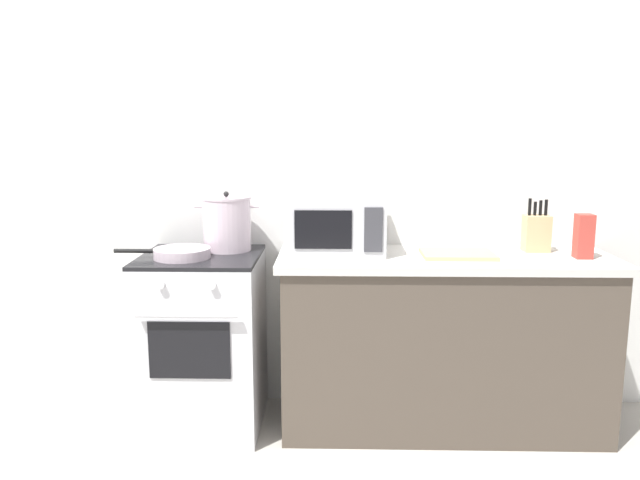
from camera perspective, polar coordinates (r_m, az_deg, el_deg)
name	(u,v)px	position (r m, az deg, el deg)	size (l,w,h in m)	color
back_wall	(328,184)	(3.51, 0.77, 5.09)	(4.40, 0.10, 2.50)	silver
lower_cabinet_right	(442,345)	(3.39, 11.01, -9.36)	(1.64, 0.56, 0.88)	#4C4238
countertop_right	(445,259)	(3.26, 11.29, -1.72)	(1.70, 0.60, 0.04)	beige
stove	(203,341)	(3.38, -10.55, -8.99)	(0.60, 0.64, 0.92)	silver
stock_pot	(227,223)	(3.34, -8.43, 1.49)	(0.34, 0.26, 0.31)	silver
frying_pan	(181,253)	(3.20, -12.49, -1.16)	(0.48, 0.28, 0.05)	silver
microwave	(335,224)	(3.24, 1.41, 1.46)	(0.50, 0.37, 0.30)	silver
cutting_board	(458,254)	(3.25, 12.37, -1.27)	(0.36, 0.26, 0.02)	tan
knife_block	(536,233)	(3.47, 19.02, 0.64)	(0.13, 0.10, 0.28)	tan
pasta_box	(584,236)	(3.37, 22.80, 0.31)	(0.08, 0.08, 0.22)	#B73D33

